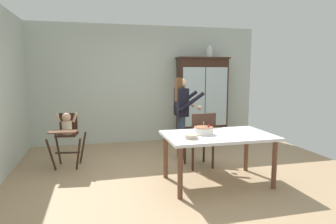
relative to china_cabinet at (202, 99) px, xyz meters
The scene contains 10 objects.
ground_plane 2.87m from the china_cabinet, 118.35° to the right, with size 6.24×6.24×0.00m, color tan.
wall_back 1.35m from the china_cabinet, 168.33° to the left, with size 5.32×0.06×2.70m, color beige.
china_cabinet is the anchor object (origin of this frame).
ceramic_vase 1.12m from the china_cabinet, ahead, with size 0.13×0.13×0.27m.
high_chair_with_toddler 3.28m from the china_cabinet, 155.66° to the right, with size 0.65×0.74×0.95m.
adult_person 1.59m from the china_cabinet, 124.59° to the right, with size 0.50×0.49×1.53m.
dining_table 2.80m from the china_cabinet, 105.81° to the right, with size 1.56×0.98×0.74m.
birthday_cake 2.80m from the china_cabinet, 110.14° to the right, with size 0.28×0.28×0.19m.
serving_bowl 3.11m from the china_cabinet, 113.29° to the right, with size 0.18×0.18×0.06m, color #C6AD93.
dining_chair_far_side 2.16m from the china_cabinet, 110.83° to the right, with size 0.47×0.47×0.96m.
Camera 1 is at (-1.22, -4.22, 1.65)m, focal length 31.51 mm.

